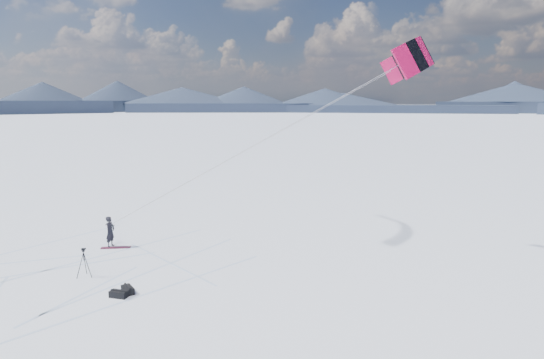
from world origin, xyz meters
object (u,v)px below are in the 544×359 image
at_px(snowkiter, 111,247).
at_px(gear_bag_a, 119,294).
at_px(gear_bag_b, 128,290).
at_px(tripod, 84,258).
at_px(snowboard, 116,248).

bearing_deg(snowkiter, gear_bag_a, -144.49).
bearing_deg(gear_bag_b, tripod, -160.58).
bearing_deg(gear_bag_a, tripod, 150.96).
distance_m(gear_bag_a, gear_bag_b, 0.48).
bearing_deg(tripod, gear_bag_a, -25.68).
bearing_deg(snowboard, tripod, -95.84).
xyz_separation_m(snowboard, gear_bag_a, (4.38, -5.01, 0.12)).
relative_size(snowboard, gear_bag_b, 1.94).
distance_m(snowboard, tripod, 4.16).
distance_m(tripod, gear_bag_a, 3.24).
xyz_separation_m(snowkiter, tripod, (1.86, -3.87, 0.87)).
relative_size(tripod, gear_bag_a, 1.78).
height_order(snowkiter, gear_bag_b, snowkiter).
relative_size(tripod, gear_bag_b, 1.67).
bearing_deg(snowkiter, gear_bag_b, -141.25).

